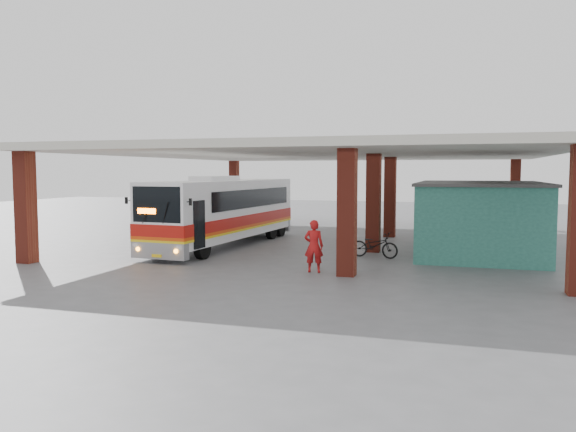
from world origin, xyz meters
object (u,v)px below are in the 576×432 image
Objects in this scene: motorcycle at (375,245)px; pedestrian at (314,246)px; coach_bus at (225,211)px; red_chair at (421,232)px.

motorcycle is 4.32m from pedestrian.
coach_bus is 10.56m from red_chair.
red_chair is at bearing 36.28° from coach_bus.
coach_bus is 6.23× the size of pedestrian.
red_chair is (2.98, 11.21, -0.55)m from pedestrian.
pedestrian is at bearing -39.93° from coach_bus.
motorcycle reaches higher than red_chair.
coach_bus is at bearing -157.03° from red_chair.
pedestrian is at bearing 170.08° from motorcycle.
red_chair is at bearing 0.31° from motorcycle.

